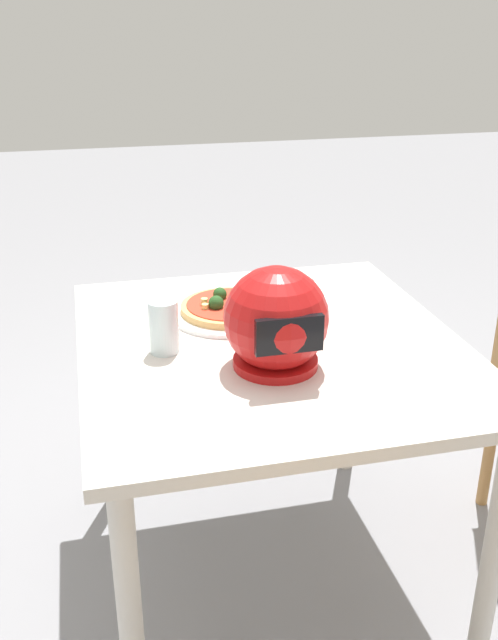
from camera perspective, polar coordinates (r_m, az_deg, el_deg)
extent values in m
plane|color=gray|center=(2.16, 1.47, -19.52)|extent=(14.00, 14.00, 0.00)
cube|color=beige|center=(1.75, 1.71, -2.10)|extent=(0.92, 1.00, 0.03)
cylinder|color=beige|center=(2.40, 8.15, -4.57)|extent=(0.05, 0.05, 0.70)
cylinder|color=beige|center=(2.26, -11.30, -6.76)|extent=(0.05, 0.05, 0.70)
cylinder|color=beige|center=(1.76, 18.91, -17.64)|extent=(0.05, 0.05, 0.70)
cylinder|color=beige|center=(1.56, -9.43, -22.94)|extent=(0.05, 0.05, 0.70)
cylinder|color=white|center=(1.88, -1.58, 0.58)|extent=(0.31, 0.31, 0.01)
cylinder|color=tan|center=(1.88, -1.59, 1.00)|extent=(0.26, 0.26, 0.02)
cylinder|color=red|center=(1.87, -1.59, 1.30)|extent=(0.23, 0.23, 0.00)
sphere|color=#234C1E|center=(1.92, 0.09, 2.29)|extent=(0.04, 0.04, 0.04)
sphere|color=#234C1E|center=(1.90, -2.35, 2.08)|extent=(0.04, 0.04, 0.04)
sphere|color=#234C1E|center=(1.91, -0.91, 2.16)|extent=(0.04, 0.04, 0.04)
sphere|color=#234C1E|center=(1.84, -2.65, 1.35)|extent=(0.04, 0.04, 0.04)
cylinder|color=#E0D172|center=(1.86, -2.49, 1.43)|extent=(0.02, 0.02, 0.01)
cylinder|color=#E0D172|center=(1.85, 0.87, 1.41)|extent=(0.03, 0.03, 0.02)
cylinder|color=#E0D172|center=(1.86, -3.60, 1.49)|extent=(0.02, 0.02, 0.02)
cylinder|color=#E0D172|center=(1.90, -0.39, 1.93)|extent=(0.03, 0.03, 0.01)
cylinder|color=#E0D172|center=(1.84, -3.53, 1.10)|extent=(0.03, 0.03, 0.01)
sphere|color=#B21414|center=(1.57, 2.18, 0.14)|extent=(0.23, 0.23, 0.23)
cylinder|color=#B21414|center=(1.62, 2.12, -3.35)|extent=(0.19, 0.19, 0.02)
cube|color=black|center=(1.48, 3.25, -1.20)|extent=(0.15, 0.02, 0.08)
cylinder|color=silver|center=(1.67, -6.84, -0.52)|extent=(0.07, 0.07, 0.13)
cylinder|color=#B7844C|center=(2.39, 18.72, -9.56)|extent=(0.04, 0.04, 0.43)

